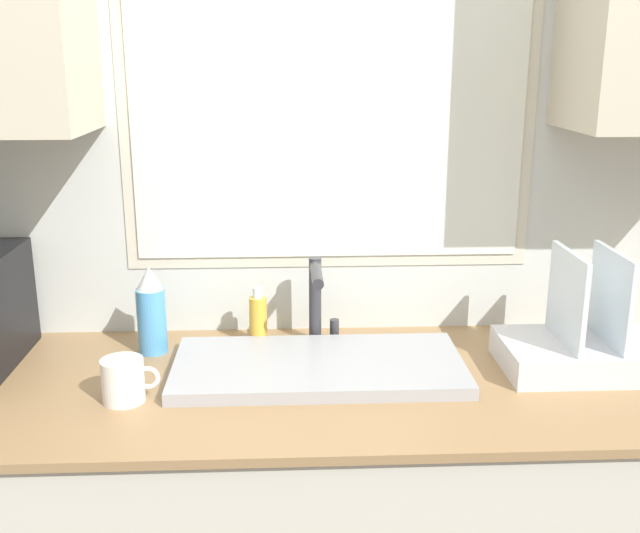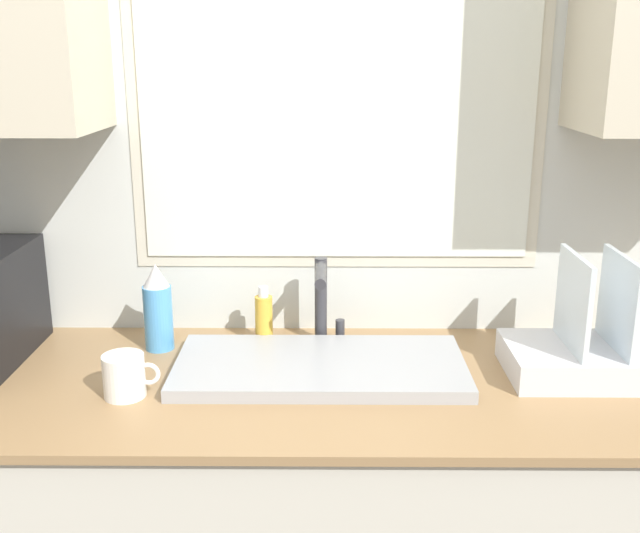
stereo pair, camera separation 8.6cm
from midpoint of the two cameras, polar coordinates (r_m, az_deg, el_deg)
The scene contains 7 objects.
wall_back at distance 1.93m, azimuth -0.58°, elevation 8.91°, with size 6.00×0.38×2.60m.
sink_basin at distance 1.77m, azimuth -1.50°, elevation -7.65°, with size 0.68×0.33×0.03m.
faucet at distance 1.89m, azimuth -1.51°, elevation -2.18°, with size 0.08×0.19×0.23m.
dish_rack at distance 1.87m, azimuth 18.24°, elevation -5.83°, with size 0.39×0.24×0.29m.
spray_bottle at distance 1.91m, azimuth -13.99°, elevation -3.36°, with size 0.07×0.07×0.22m.
soap_bottle at distance 1.93m, azimuth -6.00°, elevation -4.04°, with size 0.05×0.05×0.15m.
mug_near_sink at distance 1.69m, azimuth -16.15°, elevation -8.34°, with size 0.13×0.09×0.10m.
Camera 1 is at (-0.11, -1.26, 1.66)m, focal length 42.00 mm.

